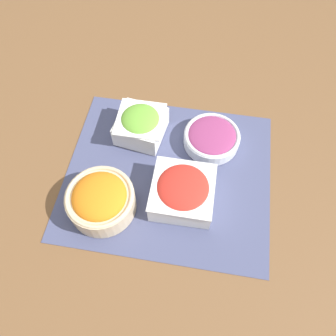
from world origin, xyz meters
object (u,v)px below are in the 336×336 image
Objects in this scene: lettuce_bowl at (141,124)px; onion_bowl at (212,137)px; carrot_bowl at (101,199)px; tomato_bowl at (183,191)px.

lettuce_bowl reaches higher than onion_bowl.
lettuce_bowl is at bearing 78.30° from carrot_bowl.
carrot_bowl is at bearing -163.76° from tomato_bowl.
lettuce_bowl is 0.85× the size of carrot_bowl.
lettuce_bowl is 0.92× the size of onion_bowl.
lettuce_bowl is 0.24m from carrot_bowl.
carrot_bowl is at bearing -101.70° from lettuce_bowl.
tomato_bowl is 0.99× the size of onion_bowl.
tomato_bowl is at bearing -106.96° from onion_bowl.
lettuce_bowl is at bearing -179.91° from onion_bowl.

